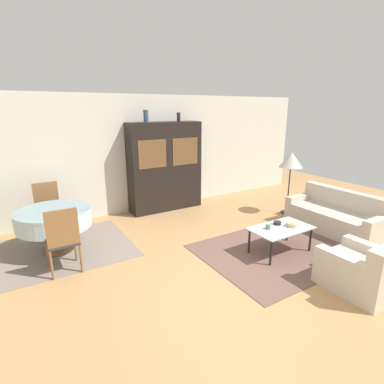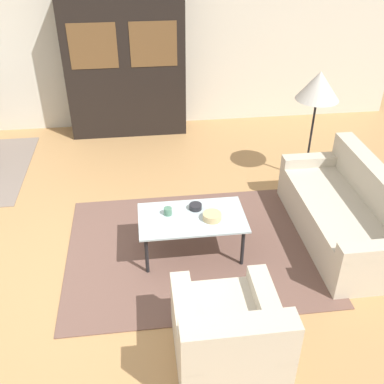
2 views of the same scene
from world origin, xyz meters
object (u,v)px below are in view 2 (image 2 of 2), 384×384
object	(u,v)px
display_cabinet	(125,66)
floor_lamp	(318,88)
coffee_table	(192,220)
bowl	(212,216)
couch	(346,214)
armchair	(228,337)
bowl_small	(196,207)
cup	(168,211)

from	to	relation	value
display_cabinet	floor_lamp	world-z (taller)	display_cabinet
coffee_table	bowl	distance (m)	0.22
couch	armchair	world-z (taller)	couch
armchair	bowl_small	distance (m)	1.51
couch	armchair	distance (m)	2.12
couch	bowl	distance (m)	1.50
cup	bowl_small	distance (m)	0.29
floor_lamp	bowl_small	world-z (taller)	floor_lamp
coffee_table	bowl	size ratio (longest dim) A/B	5.80
armchair	bowl	distance (m)	1.32
cup	bowl	bearing A→B (deg)	-17.71
display_cabinet	armchair	bearing A→B (deg)	-80.90
armchair	coffee_table	size ratio (longest dim) A/B	0.83
armchair	bowl_small	bearing A→B (deg)	92.15
couch	floor_lamp	distance (m)	1.56
display_cabinet	floor_lamp	size ratio (longest dim) A/B	1.45
bowl	display_cabinet	bearing A→B (deg)	104.12
floor_lamp	bowl	size ratio (longest dim) A/B	7.85
couch	display_cabinet	distance (m)	3.87
coffee_table	display_cabinet	size ratio (longest dim) A/B	0.51
couch	cup	xyz separation A→B (m)	(-1.90, 0.00, 0.20)
armchair	floor_lamp	size ratio (longest dim) A/B	0.62
cup	floor_lamp	bearing A→B (deg)	33.11
coffee_table	bowl	bearing A→B (deg)	-17.87
couch	armchair	xyz separation A→B (m)	(-1.56, -1.43, -0.00)
couch	bowl_small	world-z (taller)	couch
armchair	coffee_table	distance (m)	1.37
coffee_table	floor_lamp	xyz separation A→B (m)	(1.68, 1.32, 0.83)
couch	floor_lamp	world-z (taller)	floor_lamp
armchair	cup	distance (m)	1.49
armchair	bowl_small	world-z (taller)	armchair
couch	bowl	size ratio (longest dim) A/B	9.96
couch	display_cabinet	bearing A→B (deg)	36.87
bowl_small	coffee_table	bearing A→B (deg)	-111.38
coffee_table	cup	world-z (taller)	cup
armchair	bowl	size ratio (longest dim) A/B	4.83
cup	bowl_small	size ratio (longest dim) A/B	0.63
coffee_table	floor_lamp	distance (m)	2.29
bowl	bowl_small	size ratio (longest dim) A/B	1.43
armchair	cup	world-z (taller)	armchair
couch	bowl	xyz separation A→B (m)	(-1.48, -0.14, 0.19)
display_cabinet	coffee_table	bearing A→B (deg)	-78.97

